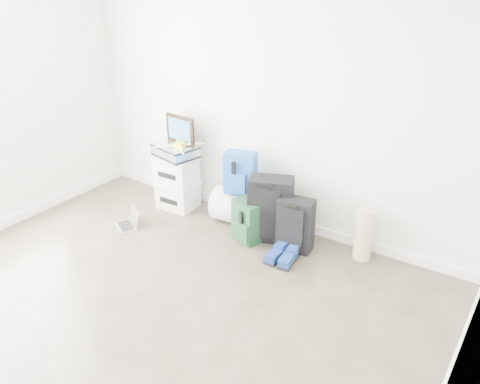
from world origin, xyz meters
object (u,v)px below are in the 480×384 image
Objects in this scene: carry_on at (295,225)px; boxes_stack at (177,182)px; large_suitcase at (270,209)px; laptop at (129,222)px; briefcase at (175,151)px; duffel_bag at (242,207)px.

boxes_stack is at bearing 167.69° from carry_on.
large_suitcase reaches higher than laptop.
briefcase is 0.97m from duffel_bag.
duffel_bag is at bearing 158.68° from carry_on.
large_suitcase is at bearing 163.30° from carry_on.
duffel_bag is 1.14× the size of carry_on.
boxes_stack reaches higher than carry_on.
carry_on reaches higher than laptop.
boxes_stack is 0.37m from briefcase.
large_suitcase reaches higher than carry_on.
briefcase is 0.75× the size of duffel_bag.
large_suitcase is 0.32m from carry_on.
laptop is at bearing -170.55° from carry_on.
laptop is at bearing -104.26° from boxes_stack.
briefcase is 1.35× the size of laptop.
briefcase is 1.30m from large_suitcase.
large_suitcase is (0.42, -0.12, 0.15)m from duffel_bag.
boxes_stack is 1.35× the size of briefcase.
briefcase is at bearing 167.69° from carry_on.
briefcase reaches higher than duffel_bag.
boxes_stack reaches higher than laptop.
large_suitcase reaches higher than boxes_stack.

